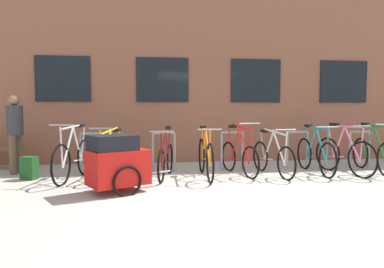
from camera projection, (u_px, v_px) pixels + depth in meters
name	position (u px, v px, depth m)	size (l,w,h in m)	color
ground_plane	(242.00, 191.00, 5.54)	(42.00, 42.00, 0.00)	#B2ADA0
storefront_building	(193.00, 64.00, 12.21)	(28.00, 7.50, 6.03)	brown
bike_rack	(232.00, 147.00, 7.42)	(6.52, 0.05, 0.86)	gray
bicycle_pink	(344.00, 154.00, 7.04)	(0.52, 1.67, 1.07)	black
bicycle_silver	(272.00, 157.00, 6.90)	(0.45, 1.72, 0.98)	black
bicycle_teal	(315.00, 154.00, 7.13)	(0.44, 1.79, 1.03)	black
bicycle_green	(373.00, 153.00, 7.27)	(0.44, 1.77, 1.07)	black
bicycle_maroon	(166.00, 159.00, 6.62)	(0.49, 1.60, 1.02)	black
bicycle_red	(239.00, 156.00, 6.96)	(0.53, 1.57, 1.10)	black
bicycle_yellow	(111.00, 159.00, 6.62)	(0.54, 1.72, 1.02)	black
bicycle_orange	(206.00, 157.00, 6.66)	(0.44, 1.85, 1.02)	black
bicycle_white	(74.00, 158.00, 6.43)	(0.50, 1.81, 1.09)	black
bike_trailer	(117.00, 162.00, 5.41)	(1.41, 1.01, 0.94)	red
person_by_bench	(15.00, 129.00, 6.99)	(0.32, 0.36, 1.64)	brown
backpack	(29.00, 168.00, 6.43)	(0.28, 0.20, 0.44)	#1E4C1E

